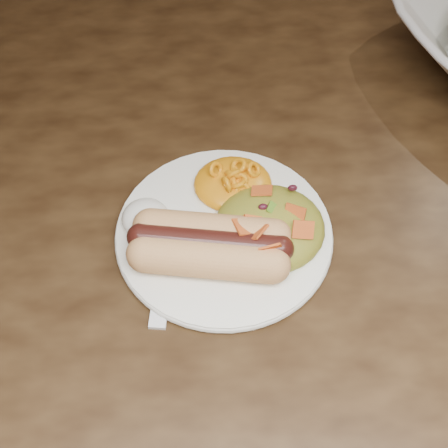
{
  "coord_description": "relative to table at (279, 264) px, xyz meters",
  "views": [
    {
      "loc": [
        -0.08,
        -0.36,
        1.24
      ],
      "look_at": [
        -0.06,
        -0.02,
        0.77
      ],
      "focal_mm": 50.0,
      "sensor_mm": 36.0,
      "label": 1
    }
  ],
  "objects": [
    {
      "name": "mac_and_cheese",
      "position": [
        -0.05,
        0.03,
        0.12
      ],
      "size": [
        0.1,
        0.09,
        0.03
      ],
      "primitive_type": "ellipsoid",
      "rotation": [
        0.0,
        0.0,
        0.33
      ],
      "color": "#CE6312",
      "rests_on": "plate"
    },
    {
      "name": "fork",
      "position": [
        -0.12,
        -0.07,
        0.09
      ],
      "size": [
        0.04,
        0.16,
        0.0
      ],
      "primitive_type": "cube",
      "rotation": [
        0.0,
        0.0,
        -0.13
      ],
      "color": "silver",
      "rests_on": "table"
    },
    {
      "name": "taco_salad",
      "position": [
        -0.02,
        -0.03,
        0.12
      ],
      "size": [
        0.1,
        0.1,
        0.05
      ],
      "rotation": [
        0.0,
        0.0,
        0.16
      ],
      "color": "#AF7217",
      "rests_on": "plate"
    },
    {
      "name": "sour_cream",
      "position": [
        -0.13,
        -0.01,
        0.12
      ],
      "size": [
        0.05,
        0.05,
        0.03
      ],
      "primitive_type": "ellipsoid",
      "rotation": [
        0.0,
        0.0,
        0.28
      ],
      "color": "white",
      "rests_on": "plate"
    },
    {
      "name": "plate",
      "position": [
        -0.06,
        -0.02,
        0.1
      ],
      "size": [
        0.26,
        0.26,
        0.01
      ],
      "primitive_type": "cylinder",
      "rotation": [
        0.0,
        0.0,
        0.36
      ],
      "color": "white",
      "rests_on": "table"
    },
    {
      "name": "hotdog",
      "position": [
        -0.08,
        -0.05,
        0.12
      ],
      "size": [
        0.13,
        0.08,
        0.03
      ],
      "rotation": [
        0.0,
        0.0,
        -0.16
      ],
      "color": "#EEB26E",
      "rests_on": "plate"
    },
    {
      "name": "table",
      "position": [
        0.0,
        0.0,
        0.0
      ],
      "size": [
        1.6,
        0.9,
        0.75
      ],
      "color": "#422D17",
      "rests_on": "floor"
    },
    {
      "name": "floor",
      "position": [
        0.0,
        0.0,
        -0.66
      ],
      "size": [
        4.0,
        4.0,
        0.0
      ],
      "primitive_type": "plane",
      "color": "#4C370E",
      "rests_on": "ground"
    }
  ]
}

